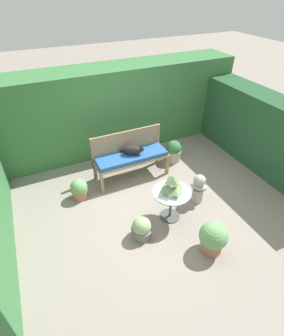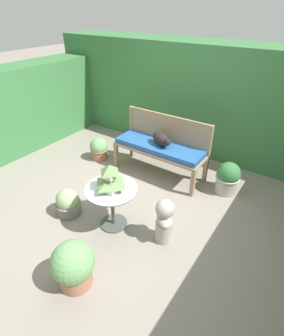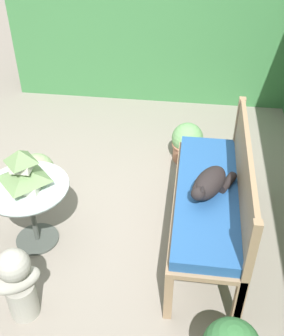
{
  "view_description": "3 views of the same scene",
  "coord_description": "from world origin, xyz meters",
  "px_view_note": "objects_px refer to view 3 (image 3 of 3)",
  "views": [
    {
      "loc": [
        -1.76,
        -3.32,
        3.57
      ],
      "look_at": [
        0.01,
        0.47,
        0.5
      ],
      "focal_mm": 28.0,
      "sensor_mm": 36.0,
      "label": 1
    },
    {
      "loc": [
        1.92,
        -2.4,
        2.53
      ],
      "look_at": [
        0.18,
        0.1,
        0.61
      ],
      "focal_mm": 28.0,
      "sensor_mm": 36.0,
      "label": 2
    },
    {
      "loc": [
        2.49,
        0.73,
        2.67
      ],
      "look_at": [
        -0.12,
        0.38,
        0.68
      ],
      "focal_mm": 45.0,
      "sensor_mm": 36.0,
      "label": 3
    }
  ],
  "objects_px": {
    "patio_table": "(29,199)",
    "potted_plant_path_edge": "(38,174)",
    "pagoda_birdhouse": "(23,171)",
    "garden_bust": "(18,283)",
    "garden_bench": "(207,199)",
    "potted_plant_bench_right": "(187,142)",
    "cat": "(210,184)"
  },
  "relations": [
    {
      "from": "patio_table",
      "to": "potted_plant_path_edge",
      "type": "xyz_separation_m",
      "value": [
        -0.66,
        -0.19,
        -0.29
      ]
    },
    {
      "from": "cat",
      "to": "garden_bust",
      "type": "relative_size",
      "value": 0.71
    },
    {
      "from": "cat",
      "to": "patio_table",
      "type": "xyz_separation_m",
      "value": [
        0.12,
        -1.4,
        -0.2
      ]
    },
    {
      "from": "garden_bench",
      "to": "pagoda_birdhouse",
      "type": "relative_size",
      "value": 4.56
    },
    {
      "from": "garden_bench",
      "to": "patio_table",
      "type": "distance_m",
      "value": 1.41
    },
    {
      "from": "potted_plant_bench_right",
      "to": "cat",
      "type": "bearing_deg",
      "value": 9.02
    },
    {
      "from": "pagoda_birdhouse",
      "to": "garden_bust",
      "type": "height_order",
      "value": "pagoda_birdhouse"
    },
    {
      "from": "cat",
      "to": "potted_plant_bench_right",
      "type": "distance_m",
      "value": 1.33
    },
    {
      "from": "garden_bench",
      "to": "cat",
      "type": "relative_size",
      "value": 3.53
    },
    {
      "from": "garden_bench",
      "to": "patio_table",
      "type": "relative_size",
      "value": 2.35
    },
    {
      "from": "patio_table",
      "to": "potted_plant_path_edge",
      "type": "distance_m",
      "value": 0.74
    },
    {
      "from": "pagoda_birdhouse",
      "to": "garden_bust",
      "type": "xyz_separation_m",
      "value": [
        0.69,
        0.14,
        -0.41
      ]
    },
    {
      "from": "pagoda_birdhouse",
      "to": "potted_plant_bench_right",
      "type": "distance_m",
      "value": 1.89
    },
    {
      "from": "patio_table",
      "to": "potted_plant_path_edge",
      "type": "bearing_deg",
      "value": -164.06
    },
    {
      "from": "potted_plant_bench_right",
      "to": "garden_bust",
      "type": "bearing_deg",
      "value": -27.36
    },
    {
      "from": "cat",
      "to": "potted_plant_path_edge",
      "type": "height_order",
      "value": "cat"
    },
    {
      "from": "garden_bench",
      "to": "potted_plant_bench_right",
      "type": "height_order",
      "value": "garden_bench"
    },
    {
      "from": "cat",
      "to": "patio_table",
      "type": "distance_m",
      "value": 1.42
    },
    {
      "from": "potted_plant_bench_right",
      "to": "patio_table",
      "type": "bearing_deg",
      "value": -41.58
    },
    {
      "from": "garden_bench",
      "to": "cat",
      "type": "height_order",
      "value": "cat"
    },
    {
      "from": "garden_bench",
      "to": "pagoda_birdhouse",
      "type": "height_order",
      "value": "pagoda_birdhouse"
    },
    {
      "from": "patio_table",
      "to": "garden_bust",
      "type": "xyz_separation_m",
      "value": [
        0.69,
        0.14,
        -0.14
      ]
    },
    {
      "from": "garden_bust",
      "to": "potted_plant_path_edge",
      "type": "xyz_separation_m",
      "value": [
        -1.35,
        -0.33,
        -0.14
      ]
    },
    {
      "from": "garden_bench",
      "to": "potted_plant_path_edge",
      "type": "xyz_separation_m",
      "value": [
        -0.5,
        -1.59,
        -0.31
      ]
    },
    {
      "from": "garden_bench",
      "to": "potted_plant_bench_right",
      "type": "xyz_separation_m",
      "value": [
        -1.2,
        -0.2,
        -0.28
      ]
    },
    {
      "from": "garden_bench",
      "to": "patio_table",
      "type": "bearing_deg",
      "value": -83.61
    },
    {
      "from": "pagoda_birdhouse",
      "to": "potted_plant_path_edge",
      "type": "xyz_separation_m",
      "value": [
        -0.66,
        -0.19,
        -0.56
      ]
    },
    {
      "from": "patio_table",
      "to": "garden_bust",
      "type": "relative_size",
      "value": 1.07
    },
    {
      "from": "potted_plant_bench_right",
      "to": "potted_plant_path_edge",
      "type": "height_order",
      "value": "potted_plant_bench_right"
    },
    {
      "from": "cat",
      "to": "potted_plant_bench_right",
      "type": "xyz_separation_m",
      "value": [
        -1.23,
        -0.2,
        -0.46
      ]
    },
    {
      "from": "patio_table",
      "to": "pagoda_birdhouse",
      "type": "xyz_separation_m",
      "value": [
        -0.0,
        0.0,
        0.27
      ]
    },
    {
      "from": "patio_table",
      "to": "pagoda_birdhouse",
      "type": "relative_size",
      "value": 1.95
    }
  ]
}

